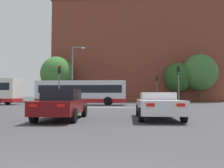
% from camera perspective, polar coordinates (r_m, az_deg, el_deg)
% --- Properties ---
extents(stop_line_strip, '(9.45, 0.30, 0.01)m').
position_cam_1_polar(stop_line_strip, '(20.96, 1.26, -6.17)').
color(stop_line_strip, silver).
rests_on(stop_line_strip, ground_plane).
extents(far_pavement, '(70.50, 2.50, 0.01)m').
position_cam_1_polar(far_pavement, '(36.11, 2.28, -4.84)').
color(far_pavement, gray).
rests_on(far_pavement, ground_plane).
extents(brick_civic_building, '(32.85, 11.81, 27.39)m').
position_cam_1_polar(brick_civic_building, '(45.14, 7.09, 8.85)').
color(brick_civic_building, brown).
rests_on(brick_civic_building, ground_plane).
extents(car_saloon_left, '(1.99, 4.47, 1.46)m').
position_cam_1_polar(car_saloon_left, '(10.88, -12.83, -5.13)').
color(car_saloon_left, '#600C0F').
rests_on(car_saloon_left, ground_plane).
extents(car_roadster_right, '(2.08, 4.57, 1.31)m').
position_cam_1_polar(car_roadster_right, '(11.14, 11.86, -5.43)').
color(car_roadster_right, silver).
rests_on(car_roadster_right, ground_plane).
extents(bus_crossing_lead, '(10.74, 2.73, 2.92)m').
position_cam_1_polar(bus_crossing_lead, '(26.90, -7.91, -2.12)').
color(bus_crossing_lead, silver).
rests_on(bus_crossing_lead, ground_plane).
extents(traffic_light_far_right, '(0.26, 0.31, 4.30)m').
position_cam_1_polar(traffic_light_far_right, '(35.55, 11.68, -0.17)').
color(traffic_light_far_right, slate).
rests_on(traffic_light_far_right, ground_plane).
extents(traffic_light_near_left, '(0.26, 0.31, 4.17)m').
position_cam_1_polar(traffic_light_near_left, '(22.73, -13.65, 1.23)').
color(traffic_light_near_left, slate).
rests_on(traffic_light_near_left, ground_plane).
extents(traffic_light_near_right, '(0.26, 0.31, 4.04)m').
position_cam_1_polar(traffic_light_near_right, '(22.41, 17.00, 1.13)').
color(traffic_light_near_right, slate).
rests_on(traffic_light_near_right, ground_plane).
extents(street_lamp_junction, '(1.76, 0.36, 7.66)m').
position_cam_1_polar(street_lamp_junction, '(29.15, -9.81, 3.81)').
color(street_lamp_junction, slate).
rests_on(street_lamp_junction, ground_plane).
extents(pedestrian_waiting, '(0.42, 0.25, 1.61)m').
position_cam_1_polar(pedestrian_waiting, '(36.56, -1.22, -3.36)').
color(pedestrian_waiting, '#333851').
rests_on(pedestrian_waiting, ground_plane).
extents(tree_by_building, '(4.69, 4.69, 6.67)m').
position_cam_1_polar(tree_by_building, '(38.65, 16.81, 1.63)').
color(tree_by_building, '#4C3823').
rests_on(tree_by_building, ground_plane).
extents(tree_kerbside, '(5.78, 5.78, 8.06)m').
position_cam_1_polar(tree_kerbside, '(39.44, 21.89, 2.83)').
color(tree_kerbside, '#4C3823').
rests_on(tree_kerbside, ground_plane).
extents(tree_distant, '(5.56, 5.56, 7.70)m').
position_cam_1_polar(tree_distant, '(37.71, -14.07, 2.58)').
color(tree_distant, '#4C3823').
rests_on(tree_distant, ground_plane).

